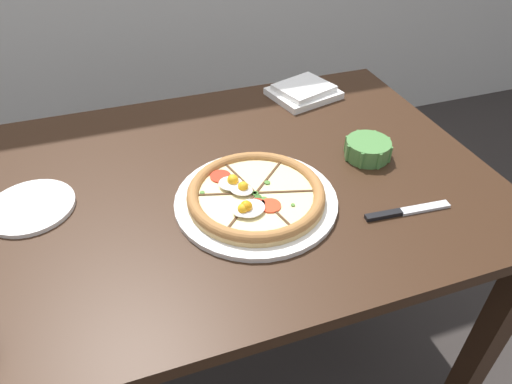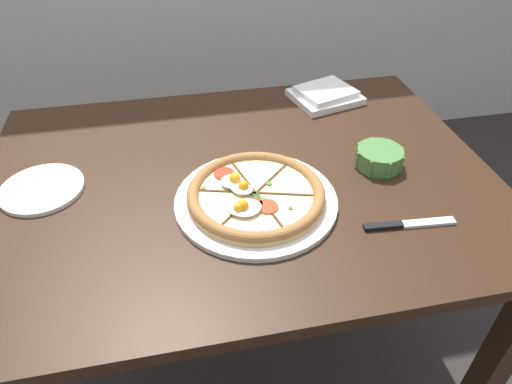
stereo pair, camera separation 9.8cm
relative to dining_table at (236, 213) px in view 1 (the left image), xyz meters
The scene contains 7 objects.
ground_plane 0.66m from the dining_table, ahead, with size 12.00×12.00×0.00m, color #2D2826.
dining_table is the anchor object (origin of this frame).
pizza 0.17m from the dining_table, 81.51° to the right, with size 0.35×0.35×0.06m.
ramekin_bowl 0.36m from the dining_table, ahead, with size 0.12×0.12×0.05m.
napkin_folded 0.47m from the dining_table, 45.46° to the left, with size 0.22×0.20×0.04m.
knife_main 0.41m from the dining_table, 37.84° to the right, with size 0.20×0.03×0.01m.
side_saucer 0.46m from the dining_table, behind, with size 0.19×0.19×0.01m.
Camera 1 is at (-0.23, -0.83, 1.42)m, focal length 32.00 mm.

